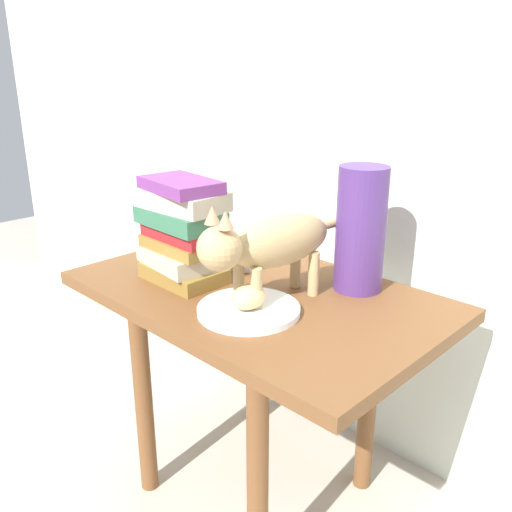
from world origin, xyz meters
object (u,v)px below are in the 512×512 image
at_px(bread_roll, 249,297).
at_px(book_stack, 182,231).
at_px(cat, 268,244).
at_px(green_vase, 361,229).
at_px(tv_remote, 221,245).
at_px(candle_jar, 243,254).
at_px(side_table, 256,321).
at_px(plate, 249,310).

xyz_separation_m(bread_roll, book_stack, (-0.25, 0.03, 0.08)).
xyz_separation_m(cat, green_vase, (0.09, 0.20, 0.01)).
height_order(green_vase, tv_remote, green_vase).
bearing_deg(candle_jar, side_table, -32.63).
bearing_deg(green_vase, cat, -114.74).
bearing_deg(candle_jar, bread_roll, -42.09).
bearing_deg(candle_jar, cat, -30.42).
distance_m(bread_roll, cat, 0.12).
bearing_deg(green_vase, book_stack, -143.25).
relative_size(cat, tv_remote, 3.18).
xyz_separation_m(plate, cat, (-0.01, 0.07, 0.13)).
relative_size(green_vase, tv_remote, 1.87).
distance_m(candle_jar, tv_remote, 0.17).
bearing_deg(book_stack, bread_roll, -6.41).
bearing_deg(side_table, bread_roll, -51.99).
height_order(side_table, plate, plate).
distance_m(cat, book_stack, 0.24).
relative_size(bread_roll, candle_jar, 0.94).
height_order(plate, bread_roll, bread_roll).
distance_m(bread_roll, candle_jar, 0.27).
bearing_deg(tv_remote, side_table, -53.70).
relative_size(candle_jar, tv_remote, 0.57).
xyz_separation_m(green_vase, tv_remote, (-0.43, -0.03, -0.13)).
distance_m(green_vase, candle_jar, 0.31).
height_order(bread_roll, book_stack, book_stack).
distance_m(plate, tv_remote, 0.42).
relative_size(plate, book_stack, 0.88).
height_order(cat, candle_jar, cat).
bearing_deg(tv_remote, candle_jar, -49.09).
relative_size(plate, cat, 0.45).
bearing_deg(plate, side_table, 127.45).
distance_m(side_table, bread_roll, 0.18).
distance_m(plate, green_vase, 0.31).
bearing_deg(tv_remote, plate, -61.06).
height_order(plate, cat, cat).
height_order(book_stack, green_vase, green_vase).
bearing_deg(cat, bread_roll, -79.60).
distance_m(side_table, book_stack, 0.27).
bearing_deg(candle_jar, tv_remote, 157.48).
height_order(bread_roll, green_vase, green_vase).
height_order(book_stack, tv_remote, book_stack).
xyz_separation_m(plate, tv_remote, (-0.35, 0.24, 0.00)).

